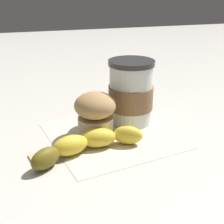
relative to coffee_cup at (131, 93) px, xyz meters
The scene contains 6 objects.
ground_plane 0.10m from the coffee_cup, 48.11° to the right, with size 3.00×3.00×0.00m, color beige.
paper_napkin 0.10m from the coffee_cup, 48.11° to the right, with size 0.24×0.24×0.00m, color beige.
coffee_cup is the anchor object (origin of this frame).
muffin 0.10m from the coffee_cup, 64.38° to the right, with size 0.08×0.08×0.09m.
banana 0.17m from the coffee_cup, 49.44° to the right, with size 0.09×0.22×0.04m.
sugar_packet 0.24m from the coffee_cup, 62.23° to the right, with size 0.05×0.03×0.01m, color #E0B27F.
Camera 1 is at (0.53, -0.17, 0.28)m, focal length 50.00 mm.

